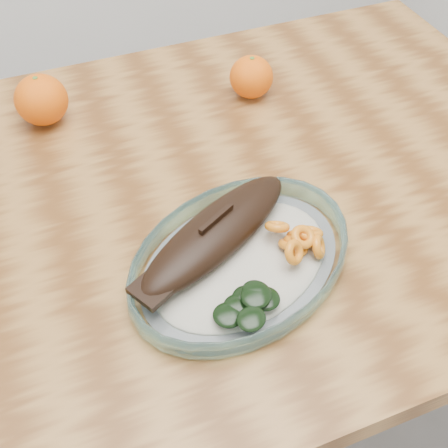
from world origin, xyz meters
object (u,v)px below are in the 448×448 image
object	(u,v)px
dining_table	(205,232)
plated_meal	(240,256)
orange_left	(41,100)
orange_right	(251,77)

from	to	relation	value
dining_table	plated_meal	bearing A→B (deg)	-92.11
orange_left	dining_table	bearing A→B (deg)	-52.53
plated_meal	orange_left	distance (m)	0.44
plated_meal	dining_table	bearing A→B (deg)	66.26
dining_table	plated_meal	distance (m)	0.19
plated_meal	orange_left	size ratio (longest dim) A/B	8.67
plated_meal	orange_right	distance (m)	0.38
plated_meal	orange_left	world-z (taller)	orange_left
dining_table	orange_right	world-z (taller)	orange_right
dining_table	orange_right	xyz separation A→B (m)	(0.16, 0.19, 0.14)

